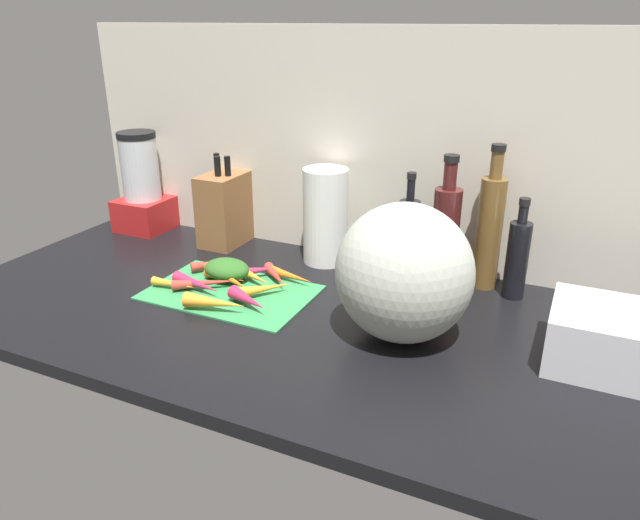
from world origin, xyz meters
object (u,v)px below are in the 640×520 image
carrot_12 (291,276)px  blender_appliance (142,188)px  bottle_1 (445,233)px  dish_rack (622,342)px  cutting_board (231,292)px  paper_towel_roll (325,216)px  carrot_10 (276,276)px  carrot_5 (216,264)px  carrot_6 (225,277)px  bottle_0 (408,236)px  carrot_2 (197,284)px  knife_block (225,209)px  carrot_11 (228,278)px  carrot_9 (215,303)px  carrot_0 (254,271)px  carrot_7 (204,283)px  winter_squash (404,273)px  carrot_8 (248,300)px  carrot_1 (264,289)px  bottle_3 (517,258)px  carrot_4 (174,284)px  bottle_2 (489,229)px  carrot_3 (250,275)px

carrot_12 → blender_appliance: (-60.00, 17.30, 11.05)cm
bottle_1 → dish_rack: (39.61, -23.54, -7.64)cm
cutting_board → paper_towel_roll: 33.06cm
carrot_10 → carrot_5: bearing=179.1°
dish_rack → carrot_6: bearing=179.6°
carrot_5 → bottle_0: size_ratio=0.48×
cutting_board → carrot_2: size_ratio=2.73×
knife_block → paper_towel_roll: bearing=-0.7°
carrot_11 → bottle_1: 54.06cm
carrot_9 → paper_towel_roll: 40.74cm
carrot_11 → paper_towel_roll: (14.94, 25.08, 10.40)cm
paper_towel_roll → bottle_1: bottle_1 is taller
carrot_6 → blender_appliance: 52.86cm
carrot_0 → carrot_7: bearing=-123.5°
bottle_1 → carrot_7: bearing=-150.7°
carrot_6 → winter_squash: 49.36cm
carrot_7 → carrot_8: carrot_8 is taller
carrot_2 → carrot_8: (15.76, -2.34, 0.08)cm
winter_squash → paper_towel_roll: size_ratio=1.12×
carrot_2 → carrot_7: (1.12, 1.47, -0.27)cm
carrot_11 → bottle_0: size_ratio=0.65×
knife_block → dish_rack: size_ratio=1.01×
carrot_1 → carrot_7: carrot_1 is taller
carrot_8 → blender_appliance: (-57.89, 33.95, 10.66)cm
carrot_2 → dish_rack: bearing=4.0°
carrot_1 → carrot_12: bearing=77.7°
carrot_11 → carrot_5: bearing=139.9°
carrot_1 → bottle_3: size_ratio=0.55×
dish_rack → paper_towel_roll: bearing=161.0°
carrot_0 → knife_block: bearing=137.5°
bottle_1 → bottle_3: size_ratio=1.34×
carrot_10 → bottle_3: bottle_3 is taller
carrot_8 → bottle_0: 43.75cm
cutting_board → carrot_4: (-13.02, -4.77, 1.47)cm
carrot_2 → winter_squash: size_ratio=0.50×
cutting_board → bottle_3: bottle_3 is taller
carrot_12 → knife_block: (-30.26, 17.32, 8.46)cm
winter_squash → carrot_4: bearing=-177.6°
paper_towel_roll → bottle_2: bearing=2.6°
carrot_0 → carrot_2: size_ratio=0.97×
carrot_6 → knife_block: knife_block is taller
cutting_board → carrot_1: bearing=10.6°
carrot_3 → carrot_9: bearing=-86.6°
carrot_1 → carrot_7: (-14.66, -3.24, -0.15)cm
cutting_board → carrot_12: (10.50, 11.17, 1.64)cm
carrot_2 → paper_towel_roll: size_ratio=0.56×
carrot_2 → cutting_board: bearing=23.1°
cutting_board → carrot_6: size_ratio=3.39×
carrot_8 → blender_appliance: blender_appliance is taller
carrot_4 → bottle_3: size_ratio=0.48×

